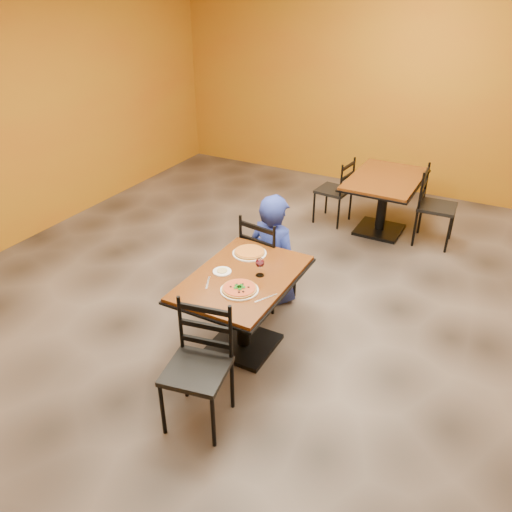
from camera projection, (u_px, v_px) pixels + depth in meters
The scene contains 18 objects.
floor at pixel (268, 317), 5.02m from camera, with size 7.00×8.00×0.01m, color black.
wall_back at pixel (394, 89), 7.35m from camera, with size 7.00×0.01×3.00m, color #A47012.
table_main at pixel (243, 295), 4.36m from camera, with size 0.83×1.23×0.75m.
table_second at pixel (384, 192), 6.41m from camera, with size 0.86×1.27×0.75m.
chair_main_near at pixel (196, 371), 3.64m from camera, with size 0.43×0.43×0.96m, color black, non-canonical shape.
chair_main_far at pixel (269, 258), 5.08m from camera, with size 0.44×0.44×0.97m, color black, non-canonical shape.
chair_second_left at pixel (333, 191), 6.74m from camera, with size 0.40×0.40×0.89m, color black, non-canonical shape.
chair_second_right at pixel (437, 207), 6.17m from camera, with size 0.43×0.43×0.96m, color black, non-canonical shape.
diner at pixel (274, 247), 5.08m from camera, with size 0.58×0.38×1.14m, color navy.
plate_main at pixel (239, 290), 4.07m from camera, with size 0.31×0.31×0.01m, color white.
pizza_main at pixel (239, 288), 4.06m from camera, with size 0.28×0.28×0.02m, color #970F0B.
plate_far at pixel (250, 253), 4.60m from camera, with size 0.31×0.31×0.01m, color white.
pizza_far at pixel (250, 252), 4.59m from camera, with size 0.28×0.28×0.02m, color gold.
side_plate at pixel (222, 271), 4.32m from camera, with size 0.16×0.16×0.01m, color white.
dip at pixel (222, 271), 4.31m from camera, with size 0.09×0.09×0.01m, color tan.
wine_glass at pixel (260, 266), 4.23m from camera, with size 0.08×0.08×0.18m, color white, non-canonical shape.
fork at pixel (208, 283), 4.17m from camera, with size 0.01×0.19×0.00m, color silver.
knife at pixel (266, 298), 3.97m from camera, with size 0.01×0.21×0.00m, color silver.
Camera 1 is at (1.81, -3.65, 2.99)m, focal length 35.50 mm.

